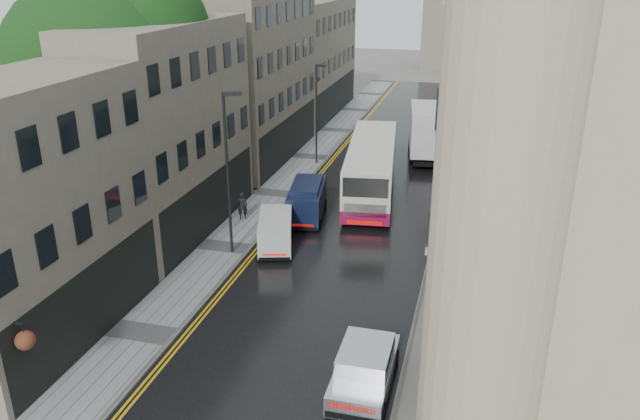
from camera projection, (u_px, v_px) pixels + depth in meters
The scene contains 15 objects.
road at pixel (366, 203), 38.35m from camera, with size 9.00×85.00×0.02m, color black.
left_sidewalk at pixel (276, 194), 39.71m from camera, with size 2.70×85.00×0.12m, color gray.
right_sidewalk at pixel (455, 211), 37.05m from camera, with size 1.80×85.00×0.12m, color slate.
old_shop_row at pixel (233, 91), 40.61m from camera, with size 4.50×56.00×12.00m, color gray, non-canonical shape.
modern_block at pixel (562, 105), 31.96m from camera, with size 8.00×40.00×14.00m, color #BDAA8C, non-canonical shape.
tree_near at pixel (103, 106), 32.01m from camera, with size 10.56×10.56×13.89m, color black, non-canonical shape.
tree_far at pixel (213, 78), 43.87m from camera, with size 9.24×9.24×12.46m, color black, non-canonical shape.
cream_bus at pixel (346, 186), 36.35m from camera, with size 2.75×12.09×3.30m, color silver, non-canonical shape.
white_lorry at pixel (412, 137), 45.01m from camera, with size 2.29×7.62×4.00m, color white, non-canonical shape.
silver_hatchback at pixel (330, 390), 20.35m from camera, with size 1.85×4.24×1.59m, color #B8B8BD, non-canonical shape.
white_van at pixel (259, 243), 30.81m from camera, with size 1.64×3.83×1.73m, color silver, non-canonical shape.
navy_van at pixel (288, 208), 34.32m from camera, with size 1.82×4.55×2.32m, color black, non-canonical shape.
pedestrian at pixel (242, 206), 35.41m from camera, with size 0.59×0.39×1.61m, color black.
lamp_post_near at pixel (228, 176), 30.19m from camera, with size 0.91×0.20×8.08m, color black, non-canonical shape.
lamp_post_far at pixel (316, 115), 44.25m from camera, with size 0.80×0.18×7.09m, color black, non-canonical shape.
Camera 1 is at (6.40, -7.81, 13.82)m, focal length 35.00 mm.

